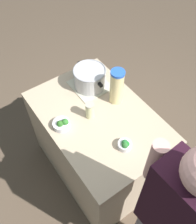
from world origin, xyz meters
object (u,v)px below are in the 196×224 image
mason_jar (90,110)px  broccoli_bowl_center (62,124)px  broccoli_bowl_front (125,145)px  cooking_pot (90,77)px  lemonade_pitcher (117,87)px  person_cook (168,221)px

mason_jar → broccoli_bowl_center: mason_jar is taller
broccoli_bowl_front → cooking_pot: bearing=167.7°
lemonade_pitcher → broccoli_bowl_center: 0.51m
lemonade_pitcher → broccoli_bowl_center: size_ratio=2.36×
broccoli_bowl_front → person_cook: bearing=-13.2°
broccoli_bowl_center → broccoli_bowl_front: bearing=33.5°
broccoli_bowl_front → lemonade_pitcher: bearing=150.4°
cooking_pot → lemonade_pitcher: 0.28m
mason_jar → broccoli_bowl_center: size_ratio=1.10×
cooking_pot → person_cook: (1.19, -0.27, -0.03)m
broccoli_bowl_front → person_cook: size_ratio=0.06×
cooking_pot → broccoli_bowl_center: (0.23, -0.41, -0.07)m
mason_jar → broccoli_bowl_center: bearing=-100.0°
lemonade_pitcher → person_cook: person_cook is taller
lemonade_pitcher → broccoli_bowl_front: bearing=-29.6°
mason_jar → broccoli_bowl_center: (-0.04, -0.23, -0.04)m
broccoli_bowl_front → person_cook: 0.56m
broccoli_bowl_center → person_cook: size_ratio=0.08×
lemonade_pitcher → person_cook: bearing=-20.5°
cooking_pot → person_cook: bearing=-12.7°
lemonade_pitcher → broccoli_bowl_front: size_ratio=3.09×
lemonade_pitcher → broccoli_bowl_center: lemonade_pitcher is taller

